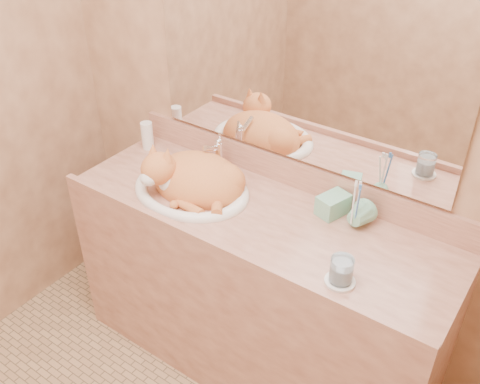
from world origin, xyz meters
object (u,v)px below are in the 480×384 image
Objects in this scene: soap_dispenser at (323,199)px; water_glass at (341,270)px; toothbrush_cup at (353,221)px; cat at (193,177)px; sink_basin at (191,175)px; vanity_counter at (255,293)px.

water_glass is at bearing -34.11° from soap_dispenser.
cat is at bearing -168.90° from toothbrush_cup.
water_glass is at bearing -24.84° from sink_basin.
vanity_counter is 0.67m from water_glass.
water_glass is (0.22, -0.28, -0.04)m from soap_dispenser.
water_glass is at bearing -16.54° from cat.
toothbrush_cup is (0.66, 0.13, -0.02)m from cat.
water_glass is (0.75, -0.14, -0.02)m from sink_basin.
water_glass is at bearing -72.57° from toothbrush_cup.
vanity_counter is 3.18× the size of sink_basin.
soap_dispenser is 2.02× the size of water_glass.
cat is 0.68m from toothbrush_cup.
toothbrush_cup is at bearing -2.45° from sink_basin.
soap_dispenser reaches higher than vanity_counter.
soap_dispenser reaches higher than cat.
sink_basin reaches higher than vanity_counter.
soap_dispenser is at bearing 28.65° from vanity_counter.
cat is 0.55m from soap_dispenser.
vanity_counter is at bearing 160.11° from water_glass.
cat is 4.12× the size of toothbrush_cup.
sink_basin is at bearing -147.79° from soap_dispenser.
sink_basin is 1.23× the size of cat.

